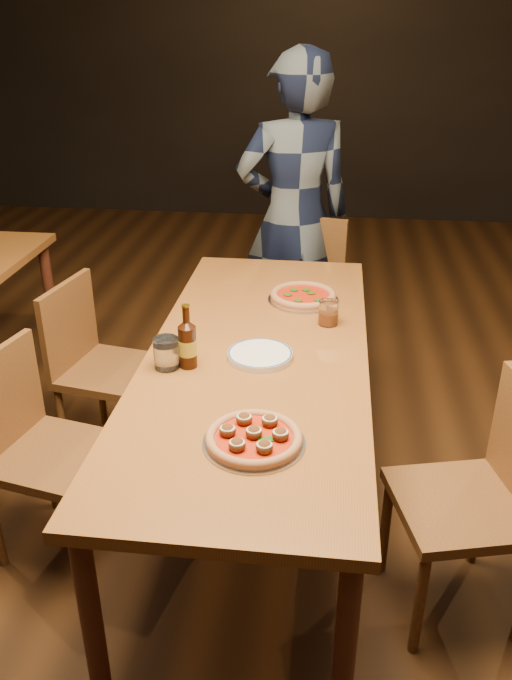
# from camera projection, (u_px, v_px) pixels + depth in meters

# --- Properties ---
(ground) EXTENTS (9.00, 9.00, 0.00)m
(ground) POSITION_uv_depth(u_px,v_px,m) (257.00, 511.00, 2.76)
(ground) COLOR black
(room_shell) EXTENTS (9.00, 9.00, 9.00)m
(room_shell) POSITION_uv_depth(u_px,v_px,m) (258.00, 15.00, 1.94)
(room_shell) COLOR black
(room_shell) RESTS_ON ground
(table_main) EXTENTS (0.80, 2.00, 0.75)m
(table_main) POSITION_uv_depth(u_px,v_px,m) (258.00, 368.00, 2.46)
(table_main) COLOR brown
(table_main) RESTS_ON ground
(chair_main_nw) EXTENTS (0.47, 0.47, 0.85)m
(chair_main_nw) POSITION_uv_depth(u_px,v_px,m) (54.00, 454.00, 2.40)
(chair_main_nw) COLOR #572516
(chair_main_nw) RESTS_ON ground
(chair_main_sw) EXTENTS (0.47, 0.47, 0.86)m
(chair_main_sw) POSITION_uv_depth(u_px,v_px,m) (111.00, 370.00, 2.96)
(chair_main_sw) COLOR #572516
(chair_main_sw) RESTS_ON ground
(chair_main_e) EXTENTS (0.50, 0.50, 0.88)m
(chair_main_e) POSITION_uv_depth(u_px,v_px,m) (461.00, 503.00, 2.14)
(chair_main_e) COLOR #572516
(chair_main_e) RESTS_ON ground
(chair_end) EXTENTS (0.51, 0.51, 0.93)m
(chair_end) POSITION_uv_depth(u_px,v_px,m) (296.00, 303.00, 3.55)
(chair_end) COLOR #572516
(chair_end) RESTS_ON ground
(pizza_meatball) EXTENTS (0.30, 0.30, 0.05)m
(pizza_meatball) POSITION_uv_depth(u_px,v_px,m) (254.00, 438.00, 1.90)
(pizza_meatball) COLOR #B7B7BF
(pizza_meatball) RESTS_ON table_main
(pizza_margherita) EXTENTS (0.30, 0.30, 0.04)m
(pizza_margherita) POSITION_uv_depth(u_px,v_px,m) (303.00, 296.00, 2.85)
(pizza_margherita) COLOR #B7B7BF
(pizza_margherita) RESTS_ON table_main
(plate_stack) EXTENTS (0.23, 0.23, 0.02)m
(plate_stack) POSITION_uv_depth(u_px,v_px,m) (260.00, 355.00, 2.37)
(plate_stack) COLOR white
(plate_stack) RESTS_ON table_main
(beer_bottle) EXTENTS (0.06, 0.06, 0.23)m
(beer_bottle) POSITION_uv_depth(u_px,v_px,m) (188.00, 345.00, 2.29)
(beer_bottle) COLOR black
(beer_bottle) RESTS_ON table_main
(water_glass) EXTENTS (0.09, 0.09, 0.11)m
(water_glass) POSITION_uv_depth(u_px,v_px,m) (166.00, 353.00, 2.29)
(water_glass) COLOR white
(water_glass) RESTS_ON table_main
(amber_glass) EXTENTS (0.08, 0.08, 0.10)m
(amber_glass) POSITION_uv_depth(u_px,v_px,m) (328.00, 313.00, 2.62)
(amber_glass) COLOR #934010
(amber_glass) RESTS_ON table_main
(diner) EXTENTS (0.72, 0.58, 1.73)m
(diner) POSITION_uv_depth(u_px,v_px,m) (294.00, 219.00, 3.56)
(diner) COLOR black
(diner) RESTS_ON ground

